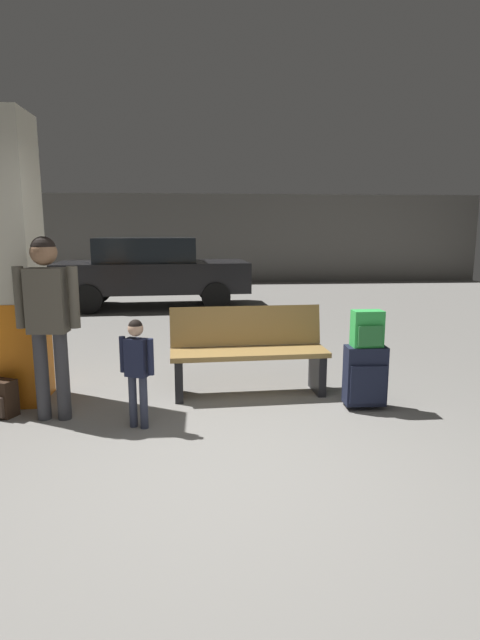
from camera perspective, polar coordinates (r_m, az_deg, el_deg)
ground_plane at (r=7.41m, az=-3.15°, el=-3.13°), size 18.00×18.00×0.10m
garage_back_wall at (r=16.07m, az=-3.98°, el=9.35°), size 18.00×0.12×2.80m
structural_pillar at (r=5.23m, az=-25.27°, el=5.93°), size 0.57×0.57×2.75m
bench at (r=5.12m, az=0.96°, el=-3.60°), size 1.62×0.61×0.89m
suitcase at (r=4.83m, az=14.24°, el=-6.26°), size 0.38×0.24×0.60m
backpack_bright at (r=4.73m, az=14.49°, el=-1.02°), size 0.28×0.19×0.34m
child at (r=4.26m, az=-11.83°, el=-4.75°), size 0.30×0.23×0.95m
adult at (r=4.59m, az=-21.33°, el=1.19°), size 0.55×0.22×1.62m
backpack_dark_floor at (r=5.04m, az=-25.96°, el=-8.14°), size 0.32×0.28×0.34m
parked_car_far at (r=11.06m, az=-10.19°, el=5.68°), size 4.21×2.02×1.51m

